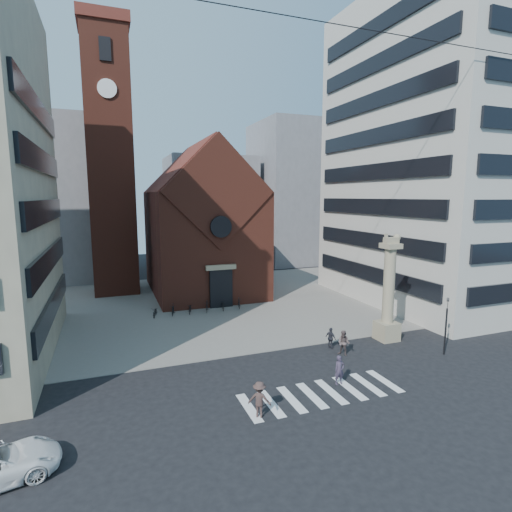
% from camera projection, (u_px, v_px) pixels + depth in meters
% --- Properties ---
extents(ground, '(120.00, 120.00, 0.00)m').
position_uv_depth(ground, '(291.00, 374.00, 26.19)').
color(ground, black).
rests_on(ground, ground).
extents(piazza, '(46.00, 30.00, 0.05)m').
position_uv_depth(piazza, '(216.00, 302.00, 43.77)').
color(piazza, gray).
rests_on(piazza, ground).
extents(zebra_crossing, '(10.20, 3.20, 0.01)m').
position_uv_depth(zebra_crossing, '(321.00, 393.00, 23.61)').
color(zebra_crossing, white).
rests_on(zebra_crossing, ground).
extents(church, '(12.00, 16.65, 18.00)m').
position_uv_depth(church, '(202.00, 226.00, 48.17)').
color(church, brown).
rests_on(church, ground).
extents(campanile, '(5.50, 5.50, 31.20)m').
position_uv_depth(campanile, '(110.00, 160.00, 46.27)').
color(campanile, brown).
rests_on(campanile, ground).
extents(building_right, '(18.00, 22.00, 32.00)m').
position_uv_depth(building_right, '(445.00, 155.00, 43.27)').
color(building_right, beige).
rests_on(building_right, ground).
extents(bg_block_left, '(16.00, 14.00, 22.00)m').
position_uv_depth(bg_block_left, '(33.00, 200.00, 54.60)').
color(bg_block_left, gray).
rests_on(bg_block_left, ground).
extents(bg_block_mid, '(14.00, 12.00, 18.00)m').
position_uv_depth(bg_block_mid, '(210.00, 211.00, 68.58)').
color(bg_block_mid, gray).
rests_on(bg_block_mid, ground).
extents(bg_block_right, '(16.00, 14.00, 24.00)m').
position_uv_depth(bg_block_right, '(301.00, 194.00, 70.94)').
color(bg_block_right, gray).
rests_on(bg_block_right, ground).
extents(lion_column, '(1.63, 1.60, 8.68)m').
position_uv_depth(lion_column, '(388.00, 298.00, 31.94)').
color(lion_column, tan).
rests_on(lion_column, ground).
extents(traffic_light, '(0.13, 0.16, 4.30)m').
position_uv_depth(traffic_light, '(446.00, 324.00, 29.11)').
color(traffic_light, black).
rests_on(traffic_light, ground).
extents(pedestrian_0, '(0.67, 0.44, 1.83)m').
position_uv_depth(pedestrian_0, '(339.00, 370.00, 24.67)').
color(pedestrian_0, '#3A3043').
rests_on(pedestrian_0, ground).
extents(pedestrian_1, '(1.10, 1.14, 1.86)m').
position_uv_depth(pedestrian_1, '(344.00, 343.00, 29.15)').
color(pedestrian_1, brown).
rests_on(pedestrian_1, ground).
extents(pedestrian_2, '(0.67, 1.03, 1.62)m').
position_uv_depth(pedestrian_2, '(331.00, 338.00, 30.51)').
color(pedestrian_2, '#2B2C34').
rests_on(pedestrian_2, ground).
extents(pedestrian_3, '(1.44, 1.27, 1.93)m').
position_uv_depth(pedestrian_3, '(260.00, 399.00, 21.01)').
color(pedestrian_3, '#44312D').
rests_on(pedestrian_3, ground).
extents(scooter_0, '(1.06, 1.89, 0.94)m').
position_uv_depth(scooter_0, '(155.00, 312.00, 38.42)').
color(scooter_0, black).
rests_on(scooter_0, piazza).
extents(scooter_1, '(0.91, 1.80, 1.04)m').
position_uv_depth(scooter_1, '(173.00, 310.00, 39.00)').
color(scooter_1, black).
rests_on(scooter_1, piazza).
extents(scooter_2, '(1.06, 1.89, 0.94)m').
position_uv_depth(scooter_2, '(190.00, 308.00, 39.60)').
color(scooter_2, black).
rests_on(scooter_2, piazza).
extents(scooter_3, '(0.91, 1.80, 1.04)m').
position_uv_depth(scooter_3, '(207.00, 306.00, 40.19)').
color(scooter_3, black).
rests_on(scooter_3, piazza).
extents(scooter_4, '(1.06, 1.89, 0.94)m').
position_uv_depth(scooter_4, '(223.00, 305.00, 40.79)').
color(scooter_4, black).
rests_on(scooter_4, piazza).
extents(scooter_5, '(0.91, 1.80, 1.04)m').
position_uv_depth(scooter_5, '(239.00, 303.00, 41.37)').
color(scooter_5, black).
rests_on(scooter_5, piazza).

